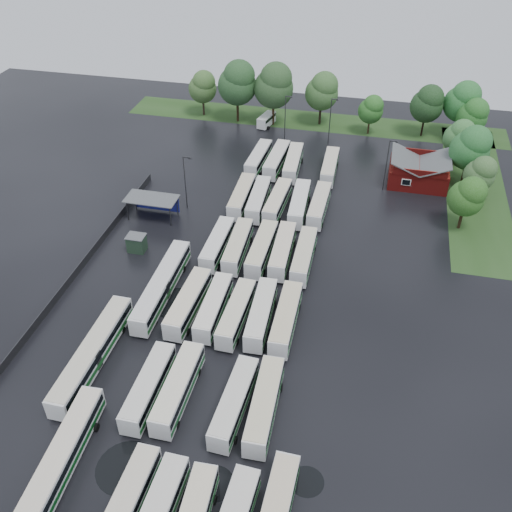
# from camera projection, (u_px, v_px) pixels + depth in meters

# --- Properties ---
(ground) EXTENTS (160.00, 160.00, 0.00)m
(ground) POSITION_uv_depth(u_px,v_px,m) (219.00, 325.00, 71.90)
(ground) COLOR black
(ground) RESTS_ON ground
(brick_building) EXTENTS (10.07, 8.60, 5.39)m
(brick_building) POSITION_uv_depth(u_px,v_px,m) (418.00, 173.00, 99.67)
(brick_building) COLOR maroon
(brick_building) RESTS_ON ground
(wash_shed) EXTENTS (8.20, 4.20, 3.58)m
(wash_shed) POSITION_uv_depth(u_px,v_px,m) (153.00, 200.00, 90.34)
(wash_shed) COLOR #2D2D30
(wash_shed) RESTS_ON ground
(utility_hut) EXTENTS (2.70, 2.20, 2.62)m
(utility_hut) POSITION_uv_depth(u_px,v_px,m) (137.00, 243.00, 83.84)
(utility_hut) COLOR #1A2F1E
(utility_hut) RESTS_ON ground
(grass_strip_north) EXTENTS (80.00, 10.00, 0.01)m
(grass_strip_north) POSITION_uv_depth(u_px,v_px,m) (312.00, 121.00, 121.92)
(grass_strip_north) COLOR #234218
(grass_strip_north) RESTS_ON ground
(grass_strip_east) EXTENTS (10.00, 50.00, 0.01)m
(grass_strip_east) POSITION_uv_depth(u_px,v_px,m) (475.00, 189.00, 99.01)
(grass_strip_east) COLOR #234218
(grass_strip_east) RESTS_ON ground
(west_fence) EXTENTS (0.10, 50.00, 1.20)m
(west_fence) POSITION_uv_depth(u_px,v_px,m) (86.00, 260.00, 81.78)
(west_fence) COLOR #2D2D30
(west_fence) RESTS_ON ground
(bus_r0c1) EXTENTS (2.52, 10.99, 3.05)m
(bus_r0c1) POSITION_uv_depth(u_px,v_px,m) (127.00, 504.00, 51.13)
(bus_r0c1) COLOR silver
(bus_r0c1) RESTS_ON ground
(bus_r1c0) EXTENTS (2.38, 11.13, 3.10)m
(bus_r1c0) POSITION_uv_depth(u_px,v_px,m) (149.00, 387.00, 61.82)
(bus_r1c0) COLOR silver
(bus_r1c0) RESTS_ON ground
(bus_r1c1) EXTENTS (2.49, 11.49, 3.20)m
(bus_r1c1) POSITION_uv_depth(u_px,v_px,m) (178.00, 388.00, 61.63)
(bus_r1c1) COLOR silver
(bus_r1c1) RESTS_ON ground
(bus_r1c3) EXTENTS (2.88, 11.20, 3.09)m
(bus_r1c3) POSITION_uv_depth(u_px,v_px,m) (234.00, 402.00, 60.17)
(bus_r1c3) COLOR silver
(bus_r1c3) RESTS_ON ground
(bus_r1c4) EXTENTS (2.81, 11.60, 3.21)m
(bus_r1c4) POSITION_uv_depth(u_px,v_px,m) (264.00, 405.00, 59.82)
(bus_r1c4) COLOR silver
(bus_r1c4) RESTS_ON ground
(bus_r2c0) EXTENTS (2.86, 11.63, 3.22)m
(bus_r2c0) POSITION_uv_depth(u_px,v_px,m) (188.00, 303.00, 72.65)
(bus_r2c0) COLOR silver
(bus_r2c0) RESTS_ON ground
(bus_r2c1) EXTENTS (2.49, 11.01, 3.06)m
(bus_r2c1) POSITION_uv_depth(u_px,v_px,m) (214.00, 307.00, 72.16)
(bus_r2c1) COLOR silver
(bus_r2c1) RESTS_ON ground
(bus_r2c2) EXTENTS (2.61, 11.02, 3.05)m
(bus_r2c2) POSITION_uv_depth(u_px,v_px,m) (236.00, 313.00, 71.20)
(bus_r2c2) COLOR silver
(bus_r2c2) RESTS_ON ground
(bus_r2c3) EXTENTS (2.84, 11.32, 3.13)m
(bus_r2c3) POSITION_uv_depth(u_px,v_px,m) (261.00, 314.00, 71.07)
(bus_r2c3) COLOR silver
(bus_r2c3) RESTS_ON ground
(bus_r2c4) EXTENTS (2.60, 11.52, 3.20)m
(bus_r2c4) POSITION_uv_depth(u_px,v_px,m) (286.00, 318.00, 70.36)
(bus_r2c4) COLOR silver
(bus_r2c4) RESTS_ON ground
(bus_r3c0) EXTENTS (2.39, 11.02, 3.06)m
(bus_r3c0) POSITION_uv_depth(u_px,v_px,m) (217.00, 244.00, 83.06)
(bus_r3c0) COLOR silver
(bus_r3c0) RESTS_ON ground
(bus_r3c1) EXTENTS (2.75, 11.25, 3.11)m
(bus_r3c1) POSITION_uv_depth(u_px,v_px,m) (238.00, 246.00, 82.58)
(bus_r3c1) COLOR silver
(bus_r3c1) RESTS_ON ground
(bus_r3c2) EXTENTS (2.54, 11.42, 3.17)m
(bus_r3c2) POSITION_uv_depth(u_px,v_px,m) (262.00, 249.00, 81.98)
(bus_r3c2) COLOR silver
(bus_r3c2) RESTS_ON ground
(bus_r3c3) EXTENTS (2.79, 11.46, 3.17)m
(bus_r3c3) POSITION_uv_depth(u_px,v_px,m) (282.00, 251.00, 81.66)
(bus_r3c3) COLOR silver
(bus_r3c3) RESTS_ON ground
(bus_r3c4) EXTENTS (2.53, 11.26, 3.13)m
(bus_r3c4) POSITION_uv_depth(u_px,v_px,m) (304.00, 256.00, 80.70)
(bus_r3c4) COLOR silver
(bus_r3c4) RESTS_ON ground
(bus_r4c0) EXTENTS (2.69, 11.39, 3.15)m
(bus_r4c0) POSITION_uv_depth(u_px,v_px,m) (242.00, 196.00, 93.64)
(bus_r4c0) COLOR silver
(bus_r4c0) RESTS_ON ground
(bus_r4c1) EXTENTS (2.88, 11.36, 3.14)m
(bus_r4c1) POSITION_uv_depth(u_px,v_px,m) (258.00, 199.00, 92.92)
(bus_r4c1) COLOR silver
(bus_r4c1) RESTS_ON ground
(bus_r4c2) EXTENTS (2.86, 11.28, 3.11)m
(bus_r4c2) POSITION_uv_depth(u_px,v_px,m) (277.00, 201.00, 92.46)
(bus_r4c2) COLOR silver
(bus_r4c2) RESTS_ON ground
(bus_r4c3) EXTENTS (2.97, 11.64, 3.21)m
(bus_r4c3) POSITION_uv_depth(u_px,v_px,m) (299.00, 204.00, 91.76)
(bus_r4c3) COLOR silver
(bus_r4c3) RESTS_ON ground
(bus_r4c4) EXTENTS (2.56, 11.24, 3.12)m
(bus_r4c4) POSITION_uv_depth(u_px,v_px,m) (319.00, 205.00, 91.49)
(bus_r4c4) COLOR silver
(bus_r4c4) RESTS_ON ground
(bus_r5c0) EXTENTS (2.83, 11.19, 3.09)m
(bus_r5c0) POSITION_uv_depth(u_px,v_px,m) (258.00, 158.00, 104.50)
(bus_r5c0) COLOR silver
(bus_r5c0) RESTS_ON ground
(bus_r5c1) EXTENTS (2.93, 11.69, 3.23)m
(bus_r5c1) POSITION_uv_depth(u_px,v_px,m) (277.00, 160.00, 103.85)
(bus_r5c1) COLOR silver
(bus_r5c1) RESTS_ON ground
(bus_r5c2) EXTENTS (3.00, 11.63, 3.21)m
(bus_r5c2) POSITION_uv_depth(u_px,v_px,m) (293.00, 163.00, 102.94)
(bus_r5c2) COLOR silver
(bus_r5c2) RESTS_ON ground
(bus_r5c4) EXTENTS (2.57, 11.13, 3.09)m
(bus_r5c4) POSITION_uv_depth(u_px,v_px,m) (330.00, 167.00, 101.93)
(bus_r5c4) COLOR silver
(bus_r5c4) RESTS_ON ground
(artic_bus_west_a) EXTENTS (3.17, 16.77, 3.09)m
(artic_bus_west_a) POSITION_uv_depth(u_px,v_px,m) (59.00, 463.00, 54.37)
(artic_bus_west_a) COLOR silver
(artic_bus_west_a) RESTS_ON ground
(artic_bus_west_b) EXTENTS (2.58, 17.11, 3.17)m
(artic_bus_west_b) POSITION_uv_depth(u_px,v_px,m) (162.00, 285.00, 75.44)
(artic_bus_west_b) COLOR silver
(artic_bus_west_b) RESTS_ON ground
(artic_bus_west_c) EXTENTS (2.51, 17.27, 3.20)m
(artic_bus_west_c) POSITION_uv_depth(u_px,v_px,m) (93.00, 353.00, 65.66)
(artic_bus_west_c) COLOR silver
(artic_bus_west_c) RESTS_ON ground
(minibus) EXTENTS (3.11, 5.66, 2.34)m
(minibus) POSITION_uv_depth(u_px,v_px,m) (266.00, 120.00, 119.22)
(minibus) COLOR white
(minibus) RESTS_ON ground
(tree_north_0) EXTENTS (5.98, 5.98, 9.90)m
(tree_north_0) POSITION_uv_depth(u_px,v_px,m) (203.00, 86.00, 120.63)
(tree_north_0) COLOR #2F2219
(tree_north_0) RESTS_ON ground
(tree_north_1) EXTENTS (8.00, 8.00, 13.25)m
(tree_north_1) POSITION_uv_depth(u_px,v_px,m) (238.00, 82.00, 116.57)
(tree_north_1) COLOR black
(tree_north_1) RESTS_ON ground
(tree_north_2) EXTENTS (8.07, 8.07, 13.36)m
(tree_north_2) POSITION_uv_depth(u_px,v_px,m) (274.00, 85.00, 115.13)
(tree_north_2) COLOR #362012
(tree_north_2) RESTS_ON ground
(tree_north_3) EXTENTS (6.85, 6.85, 11.34)m
(tree_north_3) POSITION_uv_depth(u_px,v_px,m) (323.00, 91.00, 116.18)
(tree_north_3) COLOR black
(tree_north_3) RESTS_ON ground
(tree_north_4) EXTENTS (5.00, 5.00, 8.28)m
(tree_north_4) POSITION_uv_depth(u_px,v_px,m) (372.00, 109.00, 113.61)
(tree_north_4) COLOR #352716
(tree_north_4) RESTS_ON ground
(tree_north_5) EXTENTS (6.46, 6.46, 10.71)m
(tree_north_5) POSITION_uv_depth(u_px,v_px,m) (428.00, 103.00, 111.90)
(tree_north_5) COLOR black
(tree_north_5) RESTS_ON ground
(tree_north_6) EXTENTS (7.01, 7.01, 11.61)m
(tree_north_6) POSITION_uv_depth(u_px,v_px,m) (463.00, 101.00, 111.35)
(tree_north_6) COLOR #2E2019
(tree_north_6) RESTS_ON ground
(tree_east_0) EXTENTS (5.56, 5.53, 9.16)m
(tree_east_0) POSITION_uv_depth(u_px,v_px,m) (468.00, 196.00, 85.71)
(tree_east_0) COLOR black
(tree_east_0) RESTS_ON ground
(tree_east_1) EXTENTS (5.12, 5.12, 8.48)m
(tree_east_1) POSITION_uv_depth(u_px,v_px,m) (481.00, 173.00, 92.30)
(tree_east_1) COLOR #3B2C20
(tree_east_1) RESTS_ON ground
(tree_east_2) EXTENTS (6.74, 6.74, 11.16)m
(tree_east_2) POSITION_uv_depth(u_px,v_px,m) (471.00, 147.00, 95.88)
(tree_east_2) COLOR #38281A
(tree_east_2) RESTS_ON ground
(tree_east_3) EXTENTS (5.53, 5.53, 9.16)m
(tree_east_3) POSITION_uv_depth(u_px,v_px,m) (460.00, 136.00, 102.28)
(tree_east_3) COLOR #3A2A19
(tree_east_3) RESTS_ON ground
(tree_east_4) EXTENTS (5.89, 5.89, 9.75)m
(tree_east_4) POSITION_uv_depth(u_px,v_px,m) (473.00, 115.00, 108.80)
(tree_east_4) COLOR black
(tree_east_4) RESTS_ON ground
(lamp_post_ne) EXTENTS (1.43, 0.28, 9.31)m
(lamp_post_ne) POSITION_uv_depth(u_px,v_px,m) (388.00, 162.00, 95.54)
(lamp_post_ne) COLOR #2D2D30
(lamp_post_ne) RESTS_ON ground
(lamp_post_nw) EXTENTS (1.45, 0.28, 9.44)m
(lamp_post_nw) POSITION_uv_depth(u_px,v_px,m) (186.00, 179.00, 90.75)
(lamp_post_nw) COLOR #2D2D30
(lamp_post_nw) RESTS_ON ground
(lamp_post_back_w) EXTENTS (1.41, 0.27, 9.16)m
(lamp_post_back_w) POSITION_uv_depth(u_px,v_px,m) (286.00, 115.00, 111.31)
(lamp_post_back_w) COLOR #2D2D30
(lamp_post_back_w) RESTS_ON ground
(lamp_post_back_e) EXTENTS (1.43, 0.28, 9.28)m
(lamp_post_back_e) POSITION_uv_depth(u_px,v_px,m) (331.00, 118.00, 109.93)
(lamp_post_back_e) COLOR #2D2D30
(lamp_post_back_e) RESTS_ON ground
(puddle_0) EXTENTS (6.22, 6.22, 0.01)m
(puddle_0) POSITION_uv_depth(u_px,v_px,m) (127.00, 468.00, 55.90)
(puddle_0) COLOR black
(puddle_0) RESTS_ON ground
(puddle_1) EXTENTS (3.94, 3.94, 0.01)m
(puddle_1) POSITION_uv_depth(u_px,v_px,m) (214.00, 483.00, 54.56)
(puddle_1) COLOR black
(puddle_1) RESTS_ON ground
(puddle_2) EXTENTS (6.23, 6.23, 0.01)m
(puddle_2) POSITION_uv_depth(u_px,v_px,m) (176.00, 303.00, 75.26)
(puddle_2) COLOR black
(puddle_2) RESTS_ON ground
(puddle_3) EXTENTS (4.34, 4.34, 0.01)m
(puddle_3) POSITION_uv_depth(u_px,v_px,m) (264.00, 340.00, 69.81)
(puddle_3) COLOR black
(puddle_3) RESTS_ON ground
(puddle_4) EXTENTS (3.40, 3.40, 0.01)m
(puddle_4) POSITION_uv_depth(u_px,v_px,m) (307.00, 482.00, 54.72)
(puddle_4) COLOR black
(puddle_4) RESTS_ON ground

